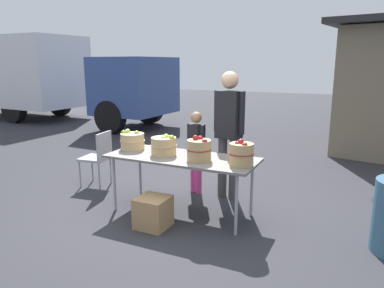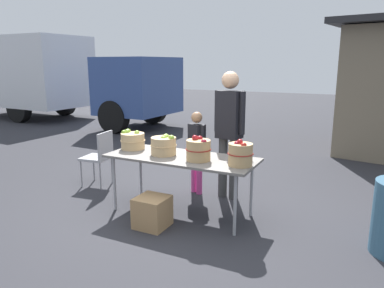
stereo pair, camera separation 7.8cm
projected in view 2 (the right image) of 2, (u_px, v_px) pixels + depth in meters
name	position (u px, v px, depth m)	size (l,w,h in m)	color
ground_plane	(182.00, 212.00, 4.73)	(40.00, 40.00, 0.00)	#2D2D33
market_table	(181.00, 160.00, 4.58)	(1.90, 0.76, 0.75)	slate
apple_basket_green_0	(133.00, 140.00, 4.95)	(0.34, 0.34, 0.26)	tan
apple_basket_green_1	(164.00, 145.00, 4.63)	(0.34, 0.34, 0.27)	tan
apple_basket_red_0	(198.00, 149.00, 4.36)	(0.31, 0.31, 0.31)	tan
apple_basket_red_1	(240.00, 154.00, 4.14)	(0.30, 0.30, 0.31)	tan
vendor_adult	(229.00, 125.00, 5.05)	(0.47, 0.29, 1.79)	#3F3F3F
child_customer	(197.00, 146.00, 5.30)	(0.30, 0.24, 1.21)	#CC3F8C
box_truck	(51.00, 75.00, 12.17)	(7.77, 2.42, 2.75)	silver
folding_chair	(100.00, 154.00, 5.68)	(0.45, 0.45, 0.86)	#99999E
produce_crate	(152.00, 212.00, 4.29)	(0.36, 0.36, 0.36)	#A87F51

